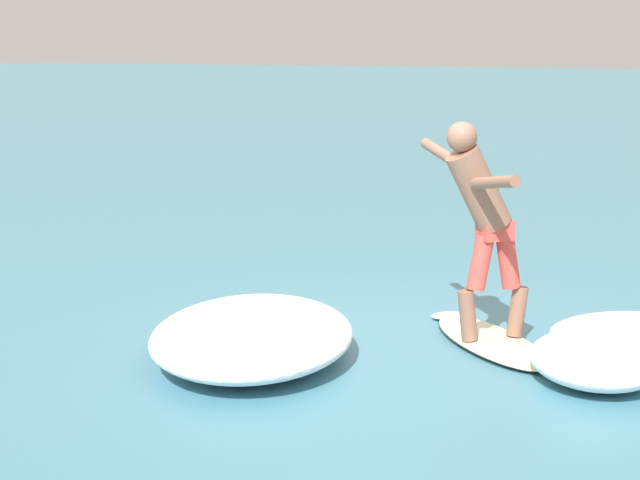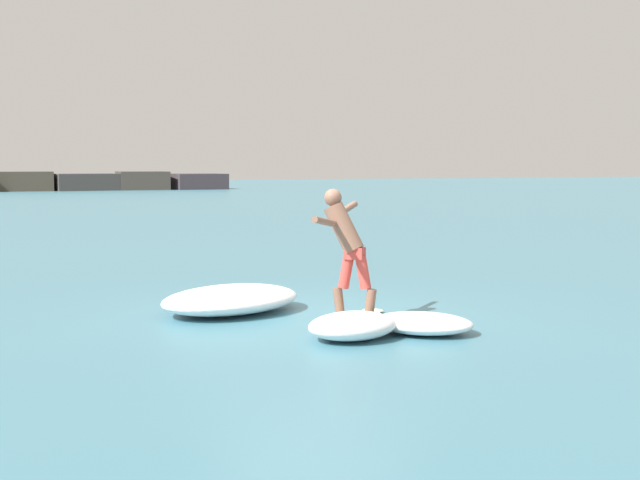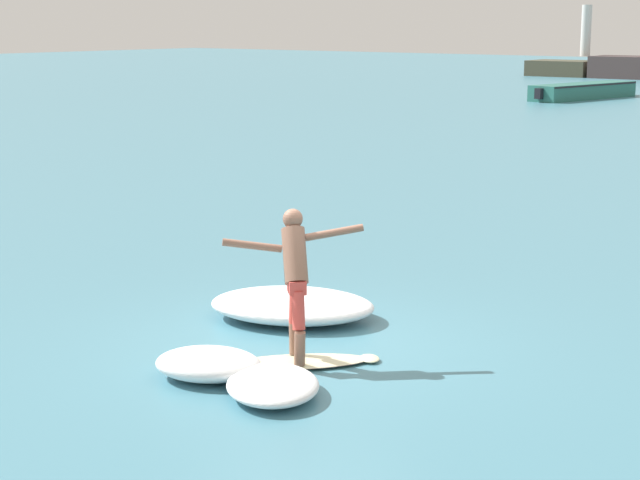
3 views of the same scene
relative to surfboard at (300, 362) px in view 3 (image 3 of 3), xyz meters
name	(u,v)px [view 3 (image 3 of 3)]	position (x,y,z in m)	size (l,w,h in m)	color
ground_plane	(305,347)	(-0.39, 0.58, -0.03)	(200.00, 200.00, 0.00)	teal
surfboard	(300,362)	(0.00, 0.00, 0.00)	(1.63, 1.67, 0.20)	beige
surfer	(295,271)	(-0.12, 0.07, 1.09)	(1.23, 1.30, 1.77)	brown
fishing_boat_near_jetty	(586,90)	(-15.47, 42.73, 0.40)	(2.88, 8.60, 0.80)	#29685D
wave_foam_at_tail	(208,364)	(-0.53, -1.02, 0.13)	(1.52, 1.37, 0.33)	white
wave_foam_at_nose	(292,305)	(-1.31, 1.46, 0.16)	(2.72, 2.37, 0.39)	white
wave_foam_beside	(273,385)	(0.45, -1.03, 0.10)	(1.66, 1.67, 0.26)	white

